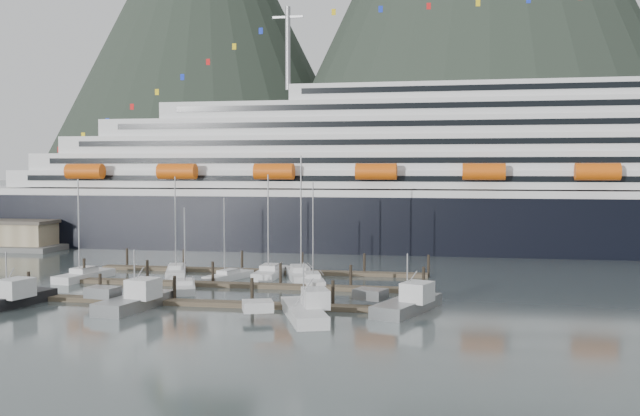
# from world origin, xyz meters

# --- Properties ---
(ground) EXTENTS (1600.00, 1600.00, 0.00)m
(ground) POSITION_xyz_m (0.00, 0.00, 0.00)
(ground) COLOR #414C4D
(ground) RESTS_ON ground
(cruise_ship) EXTENTS (210.00, 30.40, 50.30)m
(cruise_ship) POSITION_xyz_m (30.03, 54.94, 12.04)
(cruise_ship) COLOR black
(cruise_ship) RESTS_ON ground
(dock_near) EXTENTS (48.18, 2.28, 3.20)m
(dock_near) POSITION_xyz_m (-4.93, -9.95, 0.31)
(dock_near) COLOR #45372C
(dock_near) RESTS_ON ground
(dock_mid) EXTENTS (48.18, 2.28, 3.20)m
(dock_mid) POSITION_xyz_m (-4.93, 3.05, 0.31)
(dock_mid) COLOR #45372C
(dock_mid) RESTS_ON ground
(dock_far) EXTENTS (48.18, 2.28, 3.20)m
(dock_far) POSITION_xyz_m (-4.93, 16.05, 0.31)
(dock_far) COLOR #45372C
(dock_far) RESTS_ON ground
(sailboat_a) EXTENTS (4.51, 10.26, 14.16)m
(sailboat_a) POSITION_xyz_m (-26.46, 4.94, 0.44)
(sailboat_a) COLOR silver
(sailboat_a) RESTS_ON ground
(sailboat_b) EXTENTS (4.90, 9.14, 11.50)m
(sailboat_b) POSITION_xyz_m (-7.39, 8.71, 0.39)
(sailboat_b) COLOR silver
(sailboat_b) RESTS_ON ground
(sailboat_c) EXTENTS (5.38, 8.95, 10.69)m
(sailboat_c) POSITION_xyz_m (-9.78, -1.14, 0.39)
(sailboat_c) COLOR silver
(sailboat_c) RESTS_ON ground
(sailboat_d) EXTENTS (5.33, 10.59, 13.67)m
(sailboat_d) POSITION_xyz_m (4.42, 7.49, 0.41)
(sailboat_d) COLOR silver
(sailboat_d) RESTS_ON ground
(sailboat_e) EXTENTS (5.76, 10.16, 14.35)m
(sailboat_e) POSITION_xyz_m (-15.97, 11.50, 0.42)
(sailboat_e) COLOR silver
(sailboat_e) RESTS_ON ground
(sailboat_f) EXTENTS (3.03, 10.02, 14.73)m
(sailboat_f) POSITION_xyz_m (-2.56, 12.42, 0.44)
(sailboat_f) COLOR silver
(sailboat_f) RESTS_ON ground
(sailboat_g) EXTENTS (6.74, 12.29, 17.29)m
(sailboat_g) POSITION_xyz_m (1.90, 11.50, 0.46)
(sailboat_g) COLOR silver
(sailboat_g) RESTS_ON ground
(trawler_a) EXTENTS (9.09, 12.46, 6.60)m
(trawler_a) POSITION_xyz_m (-24.91, -14.97, 0.86)
(trawler_a) COLOR black
(trawler_a) RESTS_ON ground
(trawler_b) EXTENTS (8.51, 11.15, 6.97)m
(trawler_b) POSITION_xyz_m (-10.83, -13.35, 0.89)
(trawler_b) COLOR gray
(trawler_b) RESTS_ON ground
(trawler_c) EXTENTS (9.74, 12.40, 6.12)m
(trawler_c) POSITION_xyz_m (7.94, -14.95, 0.82)
(trawler_c) COLOR silver
(trawler_c) RESTS_ON ground
(trawler_d) EXTENTS (9.46, 11.78, 6.71)m
(trawler_d) POSITION_xyz_m (17.88, -9.45, 0.87)
(trawler_d) COLOR gray
(trawler_d) RESTS_ON ground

